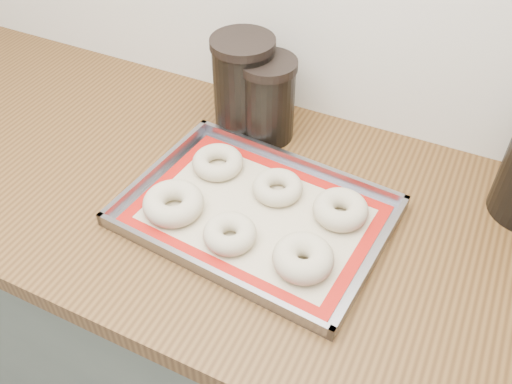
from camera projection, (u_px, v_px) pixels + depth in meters
The scene contains 12 objects.
cabinet at pixel (296, 355), 1.30m from camera, with size 3.00×0.65×0.86m, color #5A6458.
countertop at pixel (308, 228), 0.99m from camera, with size 3.06×0.68×0.04m, color brown.
baking_tray at pixel (256, 213), 0.98m from camera, with size 0.49×0.37×0.03m.
baking_mat at pixel (256, 214), 0.98m from camera, with size 0.44×0.33×0.00m.
bagel_front_left at pixel (173, 203), 0.98m from camera, with size 0.11×0.11×0.04m, color #BCAF91.
bagel_front_mid at pixel (230, 234), 0.93m from camera, with size 0.09×0.09×0.03m, color #BCAF91.
bagel_front_right at pixel (303, 258), 0.88m from camera, with size 0.10×0.10×0.04m, color #BCAF91.
bagel_back_left at pixel (218, 162), 1.06m from camera, with size 0.10×0.10×0.03m, color #BCAF91.
bagel_back_mid at pixel (278, 187), 1.01m from camera, with size 0.09×0.09×0.03m, color #BCAF91.
bagel_back_right at pixel (341, 209), 0.97m from camera, with size 0.10×0.10×0.04m, color #BCAF91.
canister_left at pixel (243, 85), 1.11m from camera, with size 0.13×0.13×0.21m.
canister_mid at pixel (268, 99), 1.10m from camera, with size 0.12×0.12×0.18m.
Camera 1 is at (0.21, 1.03, 1.61)m, focal length 38.00 mm.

